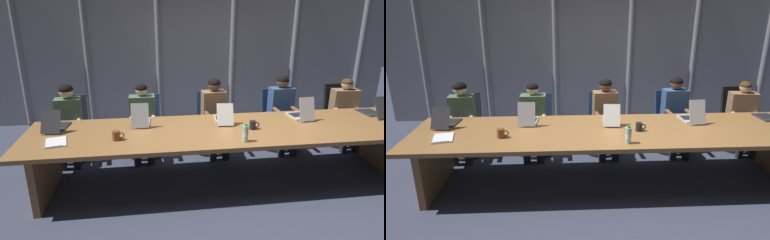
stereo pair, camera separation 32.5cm
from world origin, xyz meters
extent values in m
plane|color=#383D51|center=(0.00, 0.00, 0.00)|extent=(16.20, 16.20, 0.00)
cube|color=olive|center=(0.00, 0.00, 0.72)|extent=(5.04, 1.21, 0.05)
cube|color=black|center=(0.00, 0.00, 0.66)|extent=(4.28, 0.10, 0.06)
cube|color=brown|center=(-2.27, 0.00, 0.35)|extent=(0.08, 1.03, 0.70)
cube|color=#9999A0|center=(0.00, 2.74, 1.49)|extent=(8.10, 0.10, 2.99)
cylinder|color=gray|center=(-3.30, 2.68, 1.49)|extent=(0.12, 0.12, 2.93)
cylinder|color=gray|center=(-2.10, 2.68, 1.49)|extent=(0.12, 0.12, 2.93)
cylinder|color=gray|center=(-0.76, 2.68, 1.49)|extent=(0.12, 0.12, 2.93)
cylinder|color=gray|center=(0.71, 2.68, 1.49)|extent=(0.12, 0.12, 2.93)
cylinder|color=gray|center=(2.00, 2.68, 1.49)|extent=(0.12, 0.12, 2.93)
cylinder|color=gray|center=(3.47, 2.68, 1.49)|extent=(0.12, 0.12, 2.93)
cube|color=#2D2D33|center=(-2.15, 0.36, 0.76)|extent=(0.26, 0.33, 0.02)
cube|color=black|center=(-2.15, 0.38, 0.77)|extent=(0.21, 0.19, 0.00)
cube|color=#2D2D33|center=(-2.18, 0.14, 0.90)|extent=(0.24, 0.17, 0.26)
cube|color=black|center=(-2.18, 0.14, 0.90)|extent=(0.22, 0.15, 0.24)
cube|color=#A8ADB7|center=(-1.10, 0.37, 0.76)|extent=(0.24, 0.34, 0.02)
cube|color=black|center=(-1.10, 0.40, 0.77)|extent=(0.20, 0.19, 0.00)
cube|color=#A8ADB7|center=(-1.12, 0.17, 0.92)|extent=(0.23, 0.10, 0.30)
cube|color=black|center=(-1.12, 0.18, 0.92)|extent=(0.20, 0.08, 0.27)
cube|color=beige|center=(-0.01, 0.36, 0.76)|extent=(0.24, 0.33, 0.02)
cube|color=black|center=(-0.01, 0.38, 0.77)|extent=(0.20, 0.19, 0.00)
cube|color=beige|center=(-0.03, 0.13, 0.90)|extent=(0.23, 0.17, 0.26)
cube|color=black|center=(-0.03, 0.14, 0.90)|extent=(0.20, 0.15, 0.23)
cube|color=#BCBCC1|center=(1.06, 0.34, 0.76)|extent=(0.24, 0.35, 0.02)
cube|color=black|center=(1.06, 0.37, 0.77)|extent=(0.19, 0.20, 0.00)
cube|color=#BCBCC1|center=(1.08, 0.13, 0.92)|extent=(0.22, 0.11, 0.31)
cube|color=black|center=(1.08, 0.13, 0.92)|extent=(0.20, 0.10, 0.28)
cube|color=#2D2D33|center=(2.16, 0.35, 0.76)|extent=(0.26, 0.34, 0.02)
cube|color=black|center=(2.16, 0.37, 0.77)|extent=(0.22, 0.19, 0.00)
cube|color=#2D2D33|center=(2.17, 0.10, 0.91)|extent=(0.25, 0.17, 0.28)
cube|color=black|center=(2.17, 0.11, 0.91)|extent=(0.23, 0.15, 0.25)
cube|color=#2D2D38|center=(-2.17, 1.04, 0.42)|extent=(0.49, 0.49, 0.08)
cube|color=#2D2D38|center=(-2.17, 1.26, 0.70)|extent=(0.43, 0.12, 0.47)
cylinder|color=#262628|center=(-2.17, 1.04, 0.21)|extent=(0.05, 0.05, 0.34)
cylinder|color=black|center=(-2.17, 1.04, 0.02)|extent=(0.60, 0.60, 0.04)
cube|color=navy|center=(-1.07, 1.04, 0.42)|extent=(0.53, 0.53, 0.08)
cube|color=navy|center=(-1.05, 1.26, 0.69)|extent=(0.44, 0.16, 0.45)
cylinder|color=#262628|center=(-1.07, 1.04, 0.21)|extent=(0.05, 0.05, 0.34)
cylinder|color=black|center=(-1.07, 1.04, 0.02)|extent=(0.60, 0.60, 0.04)
cube|color=navy|center=(-0.02, 1.04, 0.42)|extent=(0.51, 0.51, 0.08)
cube|color=navy|center=(-0.01, 1.26, 0.69)|extent=(0.44, 0.14, 0.46)
cylinder|color=#262628|center=(-0.02, 1.04, 0.21)|extent=(0.05, 0.05, 0.34)
cylinder|color=black|center=(-0.02, 1.04, 0.02)|extent=(0.60, 0.60, 0.04)
cube|color=navy|center=(1.10, 1.04, 0.42)|extent=(0.54, 0.54, 0.08)
cube|color=navy|center=(1.07, 1.26, 0.70)|extent=(0.44, 0.17, 0.47)
cylinder|color=#262628|center=(1.10, 1.04, 0.21)|extent=(0.05, 0.05, 0.34)
cylinder|color=black|center=(1.10, 1.04, 0.02)|extent=(0.60, 0.60, 0.04)
cube|color=black|center=(2.19, 1.04, 0.42)|extent=(0.51, 0.51, 0.08)
cube|color=black|center=(2.18, 1.26, 0.72)|extent=(0.44, 0.15, 0.51)
cylinder|color=#262628|center=(2.19, 1.04, 0.21)|extent=(0.05, 0.05, 0.34)
cylinder|color=black|center=(2.19, 1.04, 0.02)|extent=(0.60, 0.60, 0.04)
cube|color=#4C6B4C|center=(-2.17, 1.02, 0.71)|extent=(0.37, 0.24, 0.49)
sphere|color=beige|center=(-2.17, 1.02, 1.06)|extent=(0.20, 0.20, 0.20)
ellipsoid|color=black|center=(-2.17, 1.02, 1.08)|extent=(0.21, 0.21, 0.15)
cylinder|color=#4C6B4C|center=(-2.02, 1.03, 0.76)|extent=(0.08, 0.14, 0.27)
cylinder|color=beige|center=(-2.01, 0.82, 0.64)|extent=(0.08, 0.30, 0.06)
cylinder|color=#4C6B4C|center=(-2.32, 1.01, 0.76)|extent=(0.08, 0.14, 0.27)
cylinder|color=beige|center=(-2.31, 0.80, 0.64)|extent=(0.08, 0.30, 0.06)
cylinder|color=#262833|center=(-2.06, 0.83, 0.43)|extent=(0.16, 0.41, 0.13)
cylinder|color=#262833|center=(-2.05, 0.65, 0.22)|extent=(0.11, 0.11, 0.44)
cylinder|color=#262833|center=(-2.26, 0.82, 0.43)|extent=(0.16, 0.41, 0.13)
cylinder|color=#262833|center=(-2.25, 0.64, 0.22)|extent=(0.11, 0.11, 0.44)
cube|color=#4C6B4C|center=(-1.10, 1.02, 0.71)|extent=(0.38, 0.22, 0.48)
sphere|color=beige|center=(-1.10, 1.02, 1.04)|extent=(0.18, 0.18, 0.18)
ellipsoid|color=black|center=(-1.10, 1.02, 1.06)|extent=(0.18, 0.18, 0.13)
cylinder|color=#4C6B4C|center=(-0.94, 1.02, 0.76)|extent=(0.07, 0.14, 0.27)
cylinder|color=beige|center=(-0.94, 0.81, 0.64)|extent=(0.07, 0.30, 0.06)
cylinder|color=#4C6B4C|center=(-1.26, 1.02, 0.76)|extent=(0.07, 0.14, 0.27)
cylinder|color=beige|center=(-1.26, 0.81, 0.64)|extent=(0.07, 0.30, 0.06)
cylinder|color=#262833|center=(-1.00, 0.82, 0.43)|extent=(0.13, 0.40, 0.13)
cylinder|color=#262833|center=(-1.00, 0.64, 0.22)|extent=(0.11, 0.11, 0.44)
cylinder|color=#262833|center=(-1.20, 0.82, 0.43)|extent=(0.13, 0.40, 0.13)
cylinder|color=#262833|center=(-1.20, 0.64, 0.22)|extent=(0.11, 0.11, 0.44)
cube|color=olive|center=(0.00, 1.02, 0.72)|extent=(0.37, 0.24, 0.52)
sphere|color=brown|center=(0.00, 1.02, 1.09)|extent=(0.19, 0.19, 0.19)
ellipsoid|color=black|center=(0.00, 1.02, 1.11)|extent=(0.20, 0.20, 0.14)
cylinder|color=olive|center=(0.15, 1.03, 0.79)|extent=(0.08, 0.14, 0.27)
cylinder|color=brown|center=(0.17, 0.82, 0.68)|extent=(0.08, 0.30, 0.06)
cylinder|color=olive|center=(-0.15, 1.01, 0.79)|extent=(0.08, 0.14, 0.27)
cylinder|color=brown|center=(-0.13, 0.80, 0.68)|extent=(0.08, 0.30, 0.06)
cylinder|color=#262833|center=(0.12, 0.83, 0.43)|extent=(0.16, 0.41, 0.13)
cylinder|color=#262833|center=(0.13, 0.65, 0.22)|extent=(0.11, 0.11, 0.44)
cylinder|color=#262833|center=(-0.08, 0.82, 0.43)|extent=(0.16, 0.41, 0.13)
cylinder|color=#262833|center=(-0.07, 0.64, 0.22)|extent=(0.11, 0.11, 0.44)
cube|color=#335184|center=(1.09, 1.02, 0.73)|extent=(0.37, 0.23, 0.54)
sphere|color=brown|center=(1.09, 1.02, 1.10)|extent=(0.19, 0.19, 0.19)
ellipsoid|color=black|center=(1.09, 1.02, 1.13)|extent=(0.19, 0.19, 0.14)
cylinder|color=#335184|center=(1.25, 1.03, 0.81)|extent=(0.07, 0.14, 0.27)
cylinder|color=brown|center=(1.25, 0.82, 0.70)|extent=(0.07, 0.30, 0.06)
cylinder|color=#335184|center=(0.94, 1.02, 0.81)|extent=(0.07, 0.14, 0.27)
cylinder|color=brown|center=(0.95, 0.81, 0.70)|extent=(0.07, 0.30, 0.06)
cylinder|color=#262833|center=(1.20, 0.83, 0.43)|extent=(0.14, 0.40, 0.13)
cylinder|color=#262833|center=(1.21, 0.65, 0.22)|extent=(0.11, 0.11, 0.44)
cylinder|color=#262833|center=(1.00, 0.82, 0.43)|extent=(0.14, 0.40, 0.13)
cylinder|color=#262833|center=(1.01, 0.64, 0.22)|extent=(0.11, 0.11, 0.44)
cube|color=olive|center=(2.19, 1.02, 0.70)|extent=(0.43, 0.26, 0.47)
sphere|color=beige|center=(2.19, 1.02, 1.03)|extent=(0.18, 0.18, 0.18)
ellipsoid|color=#472D19|center=(2.19, 1.02, 1.05)|extent=(0.18, 0.18, 0.13)
cylinder|color=olive|center=(2.37, 1.00, 0.75)|extent=(0.08, 0.14, 0.27)
cylinder|color=beige|center=(2.34, 0.80, 0.63)|extent=(0.09, 0.30, 0.06)
cylinder|color=olive|center=(2.02, 1.04, 0.75)|extent=(0.08, 0.14, 0.27)
cylinder|color=beige|center=(2.00, 0.83, 0.63)|extent=(0.09, 0.30, 0.06)
cylinder|color=#262833|center=(2.27, 0.81, 0.43)|extent=(0.17, 0.41, 0.13)
cylinder|color=#262833|center=(2.25, 0.63, 0.22)|extent=(0.11, 0.11, 0.44)
cylinder|color=#262833|center=(2.07, 0.83, 0.43)|extent=(0.17, 0.41, 0.13)
cylinder|color=#262833|center=(2.05, 0.66, 0.22)|extent=(0.11, 0.11, 0.44)
cylinder|color=#ADD1B2|center=(0.07, -0.44, 0.84)|extent=(0.07, 0.07, 0.19)
cylinder|color=white|center=(0.07, -0.44, 0.83)|extent=(0.07, 0.07, 0.06)
cylinder|color=green|center=(0.07, -0.44, 0.95)|extent=(0.04, 0.04, 0.02)
cylinder|color=brown|center=(-1.39, -0.19, 0.80)|extent=(0.09, 0.09, 0.11)
torus|color=brown|center=(-1.33, -0.19, 0.80)|extent=(0.08, 0.01, 0.08)
cylinder|color=black|center=(0.28, -0.06, 0.80)|extent=(0.08, 0.08, 0.11)
torus|color=black|center=(0.33, -0.06, 0.80)|extent=(0.07, 0.01, 0.07)
cube|color=silver|center=(-2.05, -0.19, 0.76)|extent=(0.28, 0.34, 0.02)
cylinder|color=silver|center=(-2.05, -0.33, 0.77)|extent=(0.21, 0.06, 0.01)
camera|label=1|loc=(-1.00, -3.76, 2.20)|focal=30.61mm
camera|label=2|loc=(-0.68, -3.80, 2.20)|focal=30.61mm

